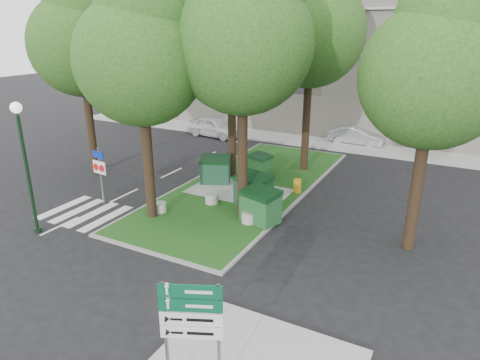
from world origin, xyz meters
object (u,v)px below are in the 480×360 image
Objects in this scene: tree_median_near_left at (142,47)px; directional_sign at (192,321)px; dumpster_a at (215,170)px; bollard_mid at (212,199)px; litter_bin at (297,186)px; car_white at (214,127)px; traffic_sign_pole at (100,168)px; tree_median_near_right at (245,29)px; tree_median_far at (314,22)px; bollard_left at (160,207)px; car_silver at (357,136)px; dumpster_c at (254,190)px; dumpster_b at (260,165)px; bollard_right at (249,217)px; dumpster_d at (260,206)px; tree_median_mid at (233,49)px; tree_street_right at (439,62)px; street_lamp at (24,153)px; tree_street_left at (82,35)px.

tree_median_near_left is 11.35m from directional_sign.
dumpster_a reaches higher than bollard_mid.
car_white is at bearing 139.86° from litter_bin.
tree_median_near_left is 6.39m from traffic_sign_pole.
tree_median_near_right is 7.51m from tree_median_far.
car_silver reaches higher than bollard_left.
tree_median_near_right is 2.57× the size of car_white.
tree_median_near_left is at bearing -122.28° from dumpster_c.
car_white is (-8.95, 12.16, -7.23)m from tree_median_near_right.
dumpster_b is 0.85× the size of dumpster_c.
bollard_right is 0.14× the size of car_white.
dumpster_b is at bearing 61.02° from traffic_sign_pole.
dumpster_d is at bearing -17.20° from tree_median_near_right.
litter_bin is 0.25× the size of traffic_sign_pole.
bollard_right is 0.23× the size of directional_sign.
tree_median_near_right is 17.89× the size of bollard_right.
litter_bin is at bearing -11.30° from tree_median_mid.
tree_street_right is 9.43m from dumpster_c.
tree_median_far reaches higher than street_lamp.
dumpster_b reaches higher than bollard_right.
bollard_left is at bearing -95.28° from tree_median_mid.
tree_median_near_left is 16.43× the size of bollard_right.
directional_sign is at bearing -173.00° from car_silver.
tree_street_left reaches higher than bollard_left.
tree_median_mid is 6.21× the size of dumpster_b.
dumpster_d is at bearing -50.72° from tree_median_mid.
tree_median_near_left is 6.21m from street_lamp.
tree_median_near_left is at bearing -115.88° from dumpster_a.
tree_median_near_right is 8.58m from bollard_left.
tree_street_left reaches higher than tree_median_near_left.
tree_median_far is at bearing 76.97° from directional_sign.
tree_median_near_left reaches higher than dumpster_b.
dumpster_c is at bearing 110.55° from bollard_right.
directional_sign reaches higher than bollard_left.
traffic_sign_pole is (-13.72, -2.34, -5.18)m from tree_street_right.
tree_median_far is 17.29× the size of litter_bin.
street_lamp is at bearing -137.28° from dumpster_a.
bollard_mid is (1.35, -2.59, -0.48)m from dumpster_a.
directional_sign is (6.44, -13.73, -4.99)m from tree_median_mid.
dumpster_b reaches higher than bollard_left.
dumpster_b is 6.99m from bollard_left.
dumpster_d is 0.67× the size of traffic_sign_pole.
tree_median_near_left is at bearing -141.50° from dumpster_d.
tree_median_mid is 5.28× the size of dumpster_c.
tree_median_mid is 0.91× the size of tree_street_left.
traffic_sign_pole is (-7.63, -1.55, 0.96)m from dumpster_d.
dumpster_d is at bearing 43.30° from bollard_right.
traffic_sign_pole reaches higher than dumpster_d.
dumpster_a is (-3.34, 3.03, -7.16)m from tree_median_near_right.
tree_median_near_right reaches higher than tree_median_mid.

